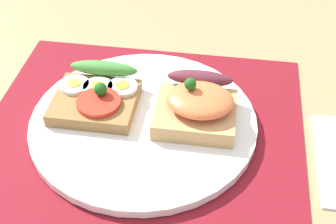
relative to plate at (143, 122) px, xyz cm
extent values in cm
cube|color=tan|center=(0.00, 0.00, -2.43)|extent=(120.00, 90.00, 3.20)
cube|color=maroon|center=(0.00, 0.00, -0.68)|extent=(38.36, 32.48, 0.30)
cylinder|color=white|center=(0.00, 0.00, 0.00)|extent=(27.22, 27.22, 1.07)
cube|color=olive|center=(-6.18, 1.18, 1.34)|extent=(9.98, 8.65, 1.60)
cylinder|color=red|center=(-5.32, -0.42, 2.44)|extent=(5.27, 5.27, 0.60)
ellipsoid|color=#438537|center=(-6.18, 5.91, 3.04)|extent=(8.78, 2.20, 1.80)
sphere|color=#1E5919|center=(-5.31, 1.18, 3.54)|extent=(1.60, 1.60, 1.60)
cylinder|color=white|center=(-9.18, 2.84, 2.39)|extent=(3.69, 3.69, 0.50)
cylinder|color=yellow|center=(-9.18, 2.84, 2.72)|extent=(1.66, 1.66, 0.16)
cylinder|color=white|center=(-6.18, 2.84, 2.39)|extent=(3.69, 3.69, 0.50)
cylinder|color=yellow|center=(-6.18, 2.84, 2.72)|extent=(1.66, 1.66, 0.16)
cylinder|color=white|center=(-3.19, 3.34, 2.39)|extent=(3.69, 3.69, 0.50)
cylinder|color=yellow|center=(-3.19, 3.34, 2.72)|extent=(1.66, 1.66, 0.16)
cube|color=tan|center=(6.18, 0.57, 1.59)|extent=(9.44, 8.19, 2.11)
ellipsoid|color=orange|center=(6.63, 0.69, 3.76)|extent=(7.74, 6.55, 2.24)
ellipsoid|color=#5D2531|center=(6.18, 5.07, 3.54)|extent=(8.02, 2.20, 1.80)
sphere|color=#1E5919|center=(5.38, 1.17, 5.58)|extent=(1.40, 1.40, 1.40)
camera|label=1|loc=(9.25, -40.90, 38.87)|focal=50.64mm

